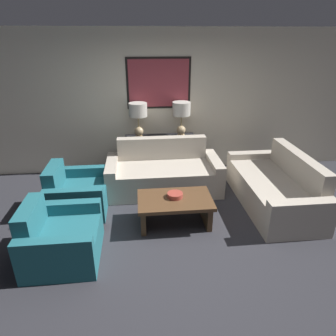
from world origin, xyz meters
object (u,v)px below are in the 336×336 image
at_px(table_lamp_right, 181,112).
at_px(table_lamp_left, 138,114).
at_px(couch_by_side, 275,188).
at_px(armchair_near_back_wall, 77,194).
at_px(decorative_bowl, 175,195).
at_px(armchair_near_camera, 60,239).
at_px(console_table, 160,155).
at_px(coffee_table, 175,206).
at_px(couch_by_back_wall, 164,174).

bearing_deg(table_lamp_right, table_lamp_left, 180.00).
xyz_separation_m(couch_by_side, armchair_near_back_wall, (-3.11, 0.17, -0.03)).
distance_m(couch_by_side, decorative_bowl, 1.69).
xyz_separation_m(couch_by_side, armchair_near_camera, (-3.11, -0.95, -0.03)).
xyz_separation_m(console_table, coffee_table, (0.06, -1.80, -0.08)).
height_order(couch_by_side, decorative_bowl, couch_by_side).
bearing_deg(couch_by_side, console_table, 140.52).
height_order(table_lamp_right, coffee_table, table_lamp_right).
distance_m(console_table, couch_by_back_wall, 0.70).
height_order(couch_by_side, armchair_near_back_wall, couch_by_side).
distance_m(couch_by_back_wall, coffee_table, 1.11).
bearing_deg(table_lamp_left, armchair_near_back_wall, -129.02).
distance_m(table_lamp_left, couch_by_side, 2.69).
xyz_separation_m(couch_by_back_wall, armchair_near_back_wall, (-1.40, -0.54, -0.03)).
height_order(couch_by_back_wall, couch_by_side, same).
height_order(console_table, couch_by_back_wall, couch_by_back_wall).
height_order(table_lamp_left, armchair_near_back_wall, table_lamp_left).
bearing_deg(couch_by_side, table_lamp_right, 132.95).
relative_size(couch_by_back_wall, coffee_table, 1.86).
relative_size(table_lamp_left, decorative_bowl, 2.92).
bearing_deg(decorative_bowl, table_lamp_left, 104.82).
height_order(decorative_bowl, armchair_near_back_wall, armchair_near_back_wall).
bearing_deg(armchair_near_back_wall, table_lamp_right, 34.49).
height_order(table_lamp_left, couch_by_side, table_lamp_left).
height_order(coffee_table, armchair_near_camera, armchair_near_camera).
relative_size(couch_by_side, coffee_table, 1.86).
bearing_deg(armchair_near_camera, table_lamp_right, 52.65).
bearing_deg(couch_by_side, armchair_near_camera, -163.02).
bearing_deg(couch_by_back_wall, table_lamp_left, 119.93).
distance_m(table_lamp_right, armchair_near_camera, 3.11).
distance_m(console_table, couch_by_side, 2.22).
height_order(console_table, table_lamp_right, table_lamp_right).
xyz_separation_m(console_table, armchair_near_back_wall, (-1.40, -1.24, -0.12)).
distance_m(table_lamp_right, decorative_bowl, 1.94).
xyz_separation_m(console_table, couch_by_side, (1.71, -1.41, -0.09)).
bearing_deg(couch_by_back_wall, console_table, 90.00).
xyz_separation_m(couch_by_back_wall, couch_by_side, (1.71, -0.72, 0.00)).
xyz_separation_m(table_lamp_right, couch_by_back_wall, (-0.40, -0.69, -0.91)).
bearing_deg(armchair_near_camera, couch_by_side, 16.98).
distance_m(console_table, armchair_near_back_wall, 1.87).
distance_m(table_lamp_right, couch_by_back_wall, 1.21).
bearing_deg(couch_by_side, coffee_table, -166.72).
distance_m(table_lamp_left, armchair_near_back_wall, 1.85).
bearing_deg(couch_by_back_wall, coffee_table, -86.81).
relative_size(table_lamp_right, armchair_near_back_wall, 0.69).
xyz_separation_m(coffee_table, decorative_bowl, (0.01, 0.04, 0.15)).
xyz_separation_m(couch_by_side, decorative_bowl, (-1.64, -0.35, 0.16)).
height_order(console_table, coffee_table, console_table).
relative_size(table_lamp_right, armchair_near_camera, 0.69).
height_order(table_lamp_right, couch_by_back_wall, table_lamp_right).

